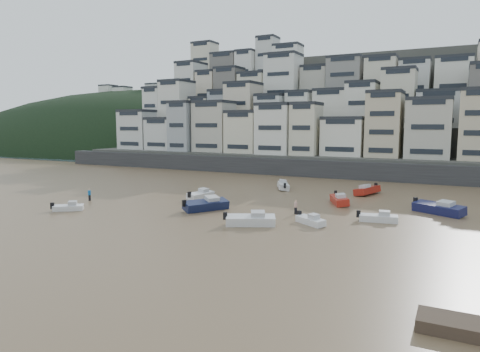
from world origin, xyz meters
The scene contains 16 objects.
sea_strip centered at (-110.00, 145.00, 0.01)m, with size 340.00×340.00×0.00m, color #404E5C.
harbor_wall centered at (10.00, 65.00, 1.75)m, with size 140.00×3.00×3.50m, color #38383A.
hillside centered at (14.73, 104.84, 13.01)m, with size 141.04×66.00×50.00m.
headland centered at (-95.00, 135.00, 0.02)m, with size 216.00×135.00×53.33m.
boat_a centered at (14.08, 20.43, 0.79)m, with size 5.77×1.89×1.57m, color silver, non-canonical shape.
boat_b centered at (19.64, 23.91, 0.58)m, with size 4.26×1.40×1.16m, color silver, non-canonical shape.
boat_c centered at (5.51, 25.27, 0.87)m, with size 6.38×2.09×1.74m, color #131B3D, non-canonical shape.
boat_d centered at (26.03, 28.52, 0.62)m, with size 4.55×1.49×1.24m, color silver, non-canonical shape.
boat_e centered at (19.48, 37.19, 0.79)m, with size 5.77×1.89×1.57m, color #A11F13, non-canonical shape.
boat_f centered at (0.34, 32.20, 0.70)m, with size 5.14×1.68×1.40m, color white, non-canonical shape.
boat_g centered at (31.83, 36.21, 0.90)m, with size 6.61×2.16×1.80m, color #151844, non-canonical shape.
boat_h centered at (7.79, 46.26, 0.75)m, with size 5.54×1.81×1.51m, color silver, non-canonical shape.
boat_i centered at (21.38, 47.05, 0.83)m, with size 6.09×1.99×1.66m, color maroon, non-canonical shape.
boat_j centered at (-9.84, 17.18, 0.54)m, with size 3.96×1.30×1.08m, color silver, non-canonical shape.
person_blue centered at (-12.82, 23.54, 0.87)m, with size 0.44×0.44×1.74m, color #165FA6, non-canonical shape.
person_pink centered at (16.38, 28.29, 0.87)m, with size 0.44×0.44×1.74m, color tan, non-canonical shape.
Camera 1 is at (33.49, -20.15, 10.87)m, focal length 32.00 mm.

